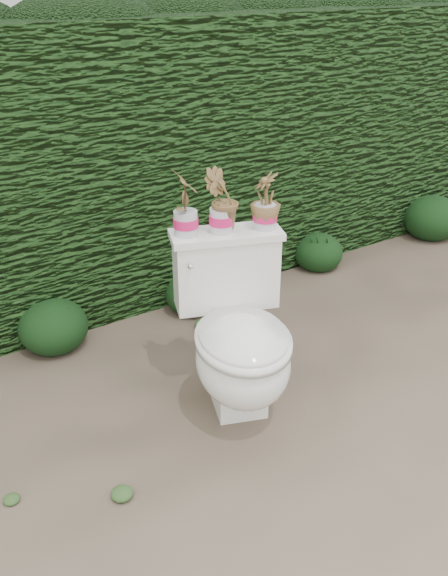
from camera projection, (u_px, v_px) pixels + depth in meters
ground at (229, 424)px, 2.73m from camera, size 60.00×60.00×0.00m
hedge at (78, 164)px, 3.55m from camera, size 8.00×1.00×1.60m
toilet at (238, 340)px, 2.69m from camera, size 0.66×0.79×0.78m
potted_plant_left at (185, 204)px, 2.60m from camera, size 0.15×0.17×0.28m
potted_plant_center at (221, 203)px, 2.63m from camera, size 0.18×0.16×0.27m
potted_plant_right at (266, 202)px, 2.68m from camera, size 0.18×0.18×0.24m
liriope_clump_2 at (53, 322)px, 3.23m from camera, size 0.37×0.37×0.29m
liriope_clump_3 at (193, 290)px, 3.59m from camera, size 0.33×0.33×0.26m
liriope_clump_4 at (319, 249)px, 4.12m from camera, size 0.33×0.33×0.26m
liriope_clump_5 at (433, 214)px, 4.59m from camera, size 0.43×0.43×0.34m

